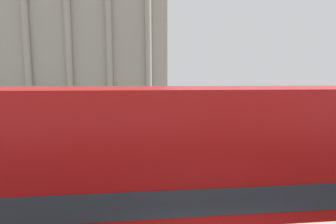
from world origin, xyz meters
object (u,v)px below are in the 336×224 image
object	(u,v)px
traffic_light_mid	(197,105)
pedestrian_red	(182,104)
pedestrian_black	(286,139)
traffic_light_far	(175,100)
pedestrian_blue	(145,140)
pedestrian_white	(86,113)
plaza_building_left	(79,40)
double_decker_bus	(198,180)
traffic_light_near	(86,115)

from	to	relation	value
traffic_light_mid	pedestrian_red	bearing A→B (deg)	84.99
traffic_light_mid	pedestrian_black	distance (m)	6.50
traffic_light_far	pedestrian_blue	bearing A→B (deg)	-107.84
traffic_light_mid	pedestrian_white	xyz separation A→B (m)	(-9.88, 8.92, -1.59)
plaza_building_left	traffic_light_far	xyz separation A→B (m)	(13.41, -22.46, -8.55)
double_decker_bus	pedestrian_blue	size ratio (longest dim) A/B	6.91
traffic_light_near	pedestrian_white	size ratio (longest dim) A/B	2.42
traffic_light_near	pedestrian_red	bearing A→B (deg)	68.86
pedestrian_red	pedestrian_white	xyz separation A→B (m)	(-11.34, -7.78, -0.08)
double_decker_bus	pedestrian_blue	distance (m)	9.98
double_decker_bus	traffic_light_far	xyz separation A→B (m)	(2.05, 19.12, 0.11)
traffic_light_far	pedestrian_red	size ratio (longest dim) A/B	2.14
traffic_light_near	pedestrian_white	world-z (taller)	traffic_light_near
plaza_building_left	pedestrian_red	size ratio (longest dim) A/B	16.49
double_decker_bus	traffic_light_near	bearing A→B (deg)	109.62
traffic_light_near	pedestrian_blue	size ratio (longest dim) A/B	2.43
traffic_light_near	pedestrian_blue	distance (m)	3.64
traffic_light_mid	pedestrian_red	distance (m)	16.83
traffic_light_far	pedestrian_red	xyz separation A→B (m)	(2.42, 11.38, -1.45)
traffic_light_near	traffic_light_mid	size ratio (longest dim) A/B	1.03
pedestrian_red	traffic_light_near	bearing A→B (deg)	134.82
pedestrian_blue	plaza_building_left	bearing A→B (deg)	161.00
plaza_building_left	traffic_light_far	bearing A→B (deg)	-59.16
pedestrian_blue	traffic_light_mid	bearing A→B (deg)	98.03
plaza_building_left	pedestrian_red	distance (m)	21.76
traffic_light_far	pedestrian_blue	size ratio (longest dim) A/B	2.30
double_decker_bus	pedestrian_red	world-z (taller)	double_decker_bus
pedestrian_white	pedestrian_blue	bearing A→B (deg)	-164.55
pedestrian_red	pedestrian_white	size ratio (longest dim) A/B	1.07
pedestrian_red	traffic_light_far	bearing A→B (deg)	143.95
plaza_building_left	traffic_light_near	bearing A→B (deg)	-77.35
double_decker_bus	plaza_building_left	size ratio (longest dim) A/B	0.39
pedestrian_red	pedestrian_blue	bearing A→B (deg)	141.29
pedestrian_red	double_decker_bus	bearing A→B (deg)	147.63
pedestrian_red	pedestrian_black	distance (m)	21.42
double_decker_bus	traffic_light_far	bearing A→B (deg)	78.89
traffic_light_mid	pedestrian_red	xyz separation A→B (m)	(1.46, 16.69, -1.52)
plaza_building_left	pedestrian_white	world-z (taller)	plaza_building_left
plaza_building_left	traffic_light_near	xyz separation A→B (m)	(7.39, -32.91, -8.42)
pedestrian_blue	pedestrian_white	world-z (taller)	pedestrian_white
pedestrian_black	pedestrian_white	size ratio (longest dim) A/B	0.99
traffic_light_mid	traffic_light_far	size ratio (longest dim) A/B	1.03
traffic_light_mid	pedestrian_white	size ratio (longest dim) A/B	2.36
pedestrian_red	pedestrian_black	world-z (taller)	pedestrian_red
plaza_building_left	pedestrian_white	bearing A→B (deg)	-76.61
traffic_light_mid	pedestrian_blue	size ratio (longest dim) A/B	2.36
pedestrian_white	traffic_light_mid	bearing A→B (deg)	-141.32
double_decker_bus	pedestrian_blue	bearing A→B (deg)	90.49
traffic_light_far	pedestrian_white	bearing A→B (deg)	158.02
double_decker_bus	pedestrian_black	bearing A→B (deg)	46.51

